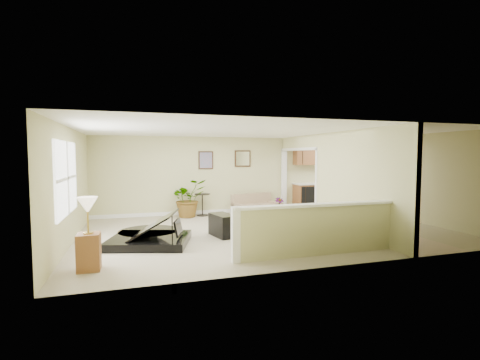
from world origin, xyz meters
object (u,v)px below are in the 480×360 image
object	(u,v)px
palm_plant	(188,199)
small_plant	(279,208)
lamp_stand	(88,239)
loveseat	(257,204)
piano	(147,214)
accent_table	(202,202)
piano_bench	(223,225)

from	to	relation	value
palm_plant	small_plant	xyz separation A→B (m)	(2.84, -0.49, -0.34)
small_plant	lamp_stand	size ratio (longest dim) A/B	0.46
loveseat	small_plant	world-z (taller)	loveseat
piano	loveseat	xyz separation A→B (m)	(3.55, 2.82, -0.31)
loveseat	small_plant	size ratio (longest dim) A/B	3.10
palm_plant	lamp_stand	world-z (taller)	lamp_stand
accent_table	palm_plant	xyz separation A→B (m)	(-0.46, -0.09, 0.12)
palm_plant	lamp_stand	xyz separation A→B (m)	(-2.34, -4.53, -0.06)
piano_bench	lamp_stand	distance (m)	3.22
palm_plant	lamp_stand	distance (m)	5.10
piano_bench	loveseat	world-z (taller)	loveseat
accent_table	lamp_stand	xyz separation A→B (m)	(-2.80, -4.62, 0.07)
palm_plant	small_plant	size ratio (longest dim) A/B	2.31
piano	piano_bench	size ratio (longest dim) A/B	2.82
piano_bench	loveseat	bearing A→B (deg)	55.95
small_plant	lamp_stand	bearing A→B (deg)	-141.97
piano	loveseat	bearing A→B (deg)	54.75
accent_table	piano_bench	bearing A→B (deg)	-91.56
loveseat	lamp_stand	size ratio (longest dim) A/B	1.41
accent_table	lamp_stand	world-z (taller)	lamp_stand
piano	accent_table	distance (m)	3.53
accent_table	lamp_stand	size ratio (longest dim) A/B	0.58
small_plant	piano	bearing A→B (deg)	-149.57
accent_table	small_plant	distance (m)	2.45
small_plant	piano_bench	bearing A→B (deg)	-136.43
piano	accent_table	xyz separation A→B (m)	(1.80, 3.03, -0.19)
piano_bench	palm_plant	xyz separation A→B (m)	(-0.38, 2.82, 0.31)
piano	lamp_stand	size ratio (longest dim) A/B	1.80
loveseat	palm_plant	bearing A→B (deg)	160.88
loveseat	accent_table	size ratio (longest dim) A/B	2.45
accent_table	palm_plant	bearing A→B (deg)	-168.78
piano	small_plant	xyz separation A→B (m)	(4.18, 2.45, -0.40)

